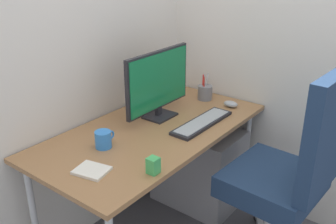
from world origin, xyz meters
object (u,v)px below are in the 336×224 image
Objects in this scene: keyboard at (202,123)px; mouse at (231,104)px; coffee_mug at (103,139)px; monitor at (158,82)px; pen_holder at (205,92)px; notebook at (92,170)px; office_chair at (291,169)px; desk_clamp_accessory at (153,165)px; filing_cabinet at (198,166)px.

keyboard is 4.98× the size of mouse.
coffee_mug reaches higher than mouse.
monitor is 4.45× the size of coffee_mug.
pen_holder is 1.06m from notebook.
desk_clamp_accessory is (-0.58, 0.41, 0.15)m from office_chair.
mouse is at bearing 6.86° from desk_clamp_accessory.
keyboard is at bearing -144.72° from filing_cabinet.
office_chair reaches higher than desk_clamp_accessory.
monitor is 5.68× the size of mouse.
monitor is 0.64m from desk_clamp_accessory.
notebook is at bearing -177.14° from filing_cabinet.
filing_cabinet is at bearing 120.56° from mouse.
notebook is (-0.94, -0.05, 0.44)m from filing_cabinet.
filing_cabinet is at bearing 72.89° from office_chair.
notebook is at bearing 139.22° from office_chair.
desk_clamp_accessory is (-0.79, -0.27, 0.47)m from filing_cabinet.
filing_cabinet is 4.79× the size of coffee_mug.
coffee_mug is (0.19, 0.13, 0.04)m from notebook.
filing_cabinet is 0.90m from coffee_mug.
keyboard is 3.14× the size of notebook.
office_chair reaches higher than notebook.
filing_cabinet is 1.23× the size of keyboard.
monitor is 0.70m from notebook.
mouse is 0.88m from coffee_mug.
office_chair is 0.80m from pen_holder.
mouse is (0.31, 0.52, 0.13)m from office_chair.
monitor reaches higher than mouse.
monitor is at bearing 3.06° from coffee_mug.
coffee_mug is at bearing 20.54° from notebook.
coffee_mug is at bearing 163.53° from mouse.
mouse is 0.20m from pen_holder.
coffee_mug is (-0.75, 0.08, 0.48)m from filing_cabinet.
monitor is at bearing 95.76° from office_chair.
office_chair is at bearing -84.24° from monitor.
keyboard is 3.89× the size of coffee_mug.
mouse is (0.32, -0.00, 0.01)m from keyboard.
mouse is at bearing -34.29° from monitor.
pen_holder is (0.40, -0.06, -0.16)m from monitor.
office_chair reaches higher than monitor.
filing_cabinet is 0.49m from mouse.
filing_cabinet is 3.87× the size of notebook.
notebook is at bearing 125.71° from desk_clamp_accessory.
pen_holder reaches higher than desk_clamp_accessory.
notebook is (-1.04, 0.11, -0.01)m from mouse.
keyboard is at bearing 179.03° from mouse.
monitor reaches higher than keyboard.
filing_cabinet is 1.08× the size of monitor.
pen_holder is at bearing 84.83° from mouse.
keyboard is (-0.23, -0.16, 0.45)m from filing_cabinet.
office_chair is at bearing -54.44° from coffee_mug.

